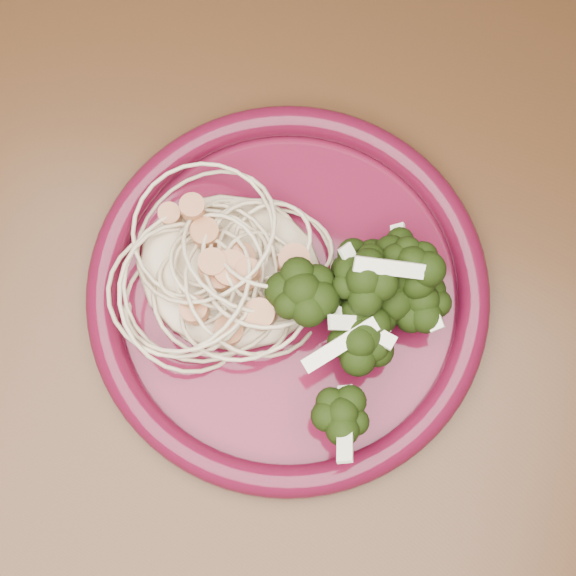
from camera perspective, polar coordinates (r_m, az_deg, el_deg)
The scene contains 6 objects.
dining_table at distance 0.67m, azimuth 8.19°, elevation -7.19°, with size 1.20×0.80×0.75m.
dinner_plate at distance 0.56m, azimuth -0.00°, elevation -0.25°, with size 0.30×0.30×0.02m.
spaghetti_pile at distance 0.56m, azimuth -4.20°, elevation 1.49°, with size 0.13×0.11×0.03m, color #CAB690.
scallop_cluster at distance 0.53m, azimuth -4.47°, elevation 2.54°, with size 0.12×0.12×0.04m, color #C57F51, non-canonical shape.
broccoli_pile at distance 0.54m, azimuth 5.31°, elevation -1.52°, with size 0.09×0.15×0.05m, color black.
onion_garnish at distance 0.51m, azimuth 5.64°, elevation -0.70°, with size 0.06×0.10×0.05m, color white, non-canonical shape.
Camera 1 is at (-0.07, -0.11, 1.31)m, focal length 50.00 mm.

